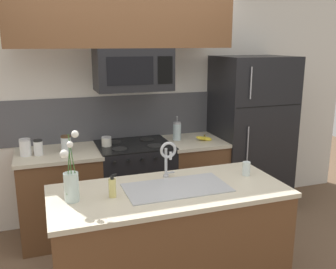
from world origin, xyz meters
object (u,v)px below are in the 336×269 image
object	(u,v)px
storage_jar_short	(66,144)
french_press	(177,131)
dish_soap_bottle	(112,188)
refrigerator	(249,135)
spare_glass	(246,169)
microwave	(133,69)
sink_faucet	(168,155)
storage_jar_tall	(25,147)
storage_jar_squat	(107,142)
flower_vase	(71,183)
stove_range	(135,186)
storage_jar_medium	(38,147)
banana_bunch	(205,138)

from	to	relation	value
storage_jar_short	french_press	bearing A→B (deg)	4.30
storage_jar_short	dish_soap_bottle	distance (m)	1.24
refrigerator	spare_glass	bearing A→B (deg)	-122.22
microwave	refrigerator	xyz separation A→B (m)	(1.39, 0.04, -0.79)
microwave	sink_faucet	xyz separation A→B (m)	(0.01, -1.03, -0.58)
storage_jar_tall	storage_jar_short	world-z (taller)	storage_jar_short
storage_jar_squat	flower_vase	xyz separation A→B (m)	(-0.46, -1.26, 0.07)
storage_jar_tall	storage_jar_squat	size ratio (longest dim) A/B	1.48
stove_range	refrigerator	world-z (taller)	refrigerator
refrigerator	storage_jar_squat	xyz separation A→B (m)	(-1.67, 0.00, 0.06)
storage_jar_medium	dish_soap_bottle	xyz separation A→B (m)	(0.47, -1.22, -0.01)
storage_jar_squat	refrigerator	bearing A→B (deg)	-0.00
storage_jar_tall	dish_soap_bottle	bearing A→B (deg)	-64.52
microwave	sink_faucet	world-z (taller)	microwave
sink_faucet	refrigerator	bearing A→B (deg)	37.78
dish_soap_bottle	storage_jar_short	bearing A→B (deg)	99.97
refrigerator	sink_faucet	distance (m)	1.76
stove_range	refrigerator	bearing A→B (deg)	0.83
microwave	storage_jar_tall	xyz separation A→B (m)	(-1.06, 0.00, -0.70)
stove_range	banana_bunch	size ratio (longest dim) A/B	4.90
storage_jar_squat	spare_glass	distance (m)	1.51
storage_jar_tall	banana_bunch	xyz separation A→B (m)	(1.83, -0.04, -0.06)
stove_range	refrigerator	distance (m)	1.45
stove_range	banana_bunch	world-z (taller)	banana_bunch
stove_range	storage_jar_medium	size ratio (longest dim) A/B	6.20
storage_jar_tall	flower_vase	distance (m)	1.26
storage_jar_short	storage_jar_medium	bearing A→B (deg)	-178.14
microwave	storage_jar_squat	distance (m)	0.78
banana_bunch	french_press	bearing A→B (deg)	156.34
storage_jar_tall	banana_bunch	size ratio (longest dim) A/B	0.86
storage_jar_short	banana_bunch	size ratio (longest dim) A/B	0.88
sink_faucet	spare_glass	distance (m)	0.65
french_press	refrigerator	bearing A→B (deg)	-2.59
storage_jar_medium	dish_soap_bottle	distance (m)	1.30
storage_jar_squat	french_press	size ratio (longest dim) A/B	0.42
refrigerator	dish_soap_bottle	xyz separation A→B (m)	(-1.86, -1.27, 0.08)
storage_jar_tall	french_press	size ratio (longest dim) A/B	0.61
dish_soap_bottle	sink_faucet	bearing A→B (deg)	23.14
refrigerator	storage_jar_short	distance (m)	2.07
storage_jar_medium	refrigerator	bearing A→B (deg)	1.41
banana_bunch	storage_jar_short	bearing A→B (deg)	178.72
refrigerator	dish_soap_bottle	world-z (taller)	refrigerator
flower_vase	microwave	bearing A→B (deg)	58.58
refrigerator	storage_jar_medium	distance (m)	2.33
refrigerator	storage_jar_medium	size ratio (longest dim) A/B	12.03
stove_range	storage_jar_short	world-z (taller)	storage_jar_short
storage_jar_squat	sink_faucet	world-z (taller)	sink_faucet
sink_faucet	dish_soap_bottle	size ratio (longest dim) A/B	1.85
storage_jar_short	french_press	distance (m)	1.19
banana_bunch	flower_vase	xyz separation A→B (m)	(-1.52, -1.17, 0.10)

